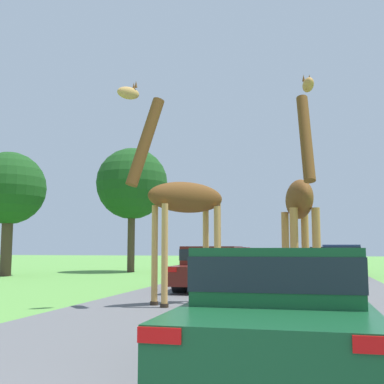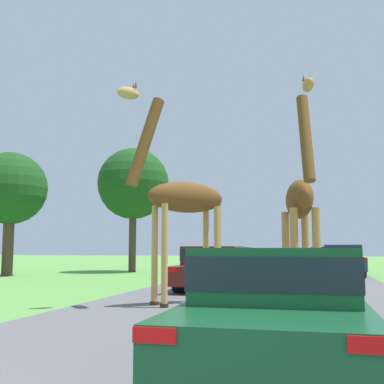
{
  "view_description": "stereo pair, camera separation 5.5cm",
  "coord_description": "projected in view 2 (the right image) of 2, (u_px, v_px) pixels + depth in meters",
  "views": [
    {
      "loc": [
        1.37,
        -1.28,
        1.38
      ],
      "look_at": [
        -1.42,
        10.3,
        2.76
      ],
      "focal_mm": 45.0,
      "sensor_mm": 36.0,
      "label": 1
    },
    {
      "loc": [
        1.42,
        -1.27,
        1.38
      ],
      "look_at": [
        -1.42,
        10.3,
        2.76
      ],
      "focal_mm": 45.0,
      "sensor_mm": 36.0,
      "label": 2
    }
  ],
  "objects": [
    {
      "name": "car_lead_maroon",
      "position": [
        278.0,
        302.0,
        5.66
      ],
      "size": [
        1.93,
        4.51,
        1.38
      ],
      "color": "#144C28",
      "rests_on": "ground"
    },
    {
      "name": "road",
      "position": [
        288.0,
        270.0,
        30.34
      ],
      "size": [
        8.3,
        120.0,
        0.0
      ],
      "color": "#5B5B5E",
      "rests_on": "ground"
    },
    {
      "name": "car_queue_right",
      "position": [
        261.0,
        263.0,
        20.84
      ],
      "size": [
        1.89,
        3.97,
        1.34
      ],
      "color": "silver",
      "rests_on": "ground"
    },
    {
      "name": "giraffe_companion",
      "position": [
        300.0,
        205.0,
        12.08
      ],
      "size": [
        1.04,
        2.92,
        5.38
      ],
      "rotation": [
        0.0,
        0.0,
        -2.95
      ],
      "color": "#B77F3D",
      "rests_on": "ground"
    },
    {
      "name": "giraffe_near_road",
      "position": [
        180.0,
        197.0,
        11.92
      ],
      "size": [
        2.41,
        2.36,
        5.36
      ],
      "rotation": [
        0.0,
        0.0,
        2.34
      ],
      "color": "tan",
      "rests_on": "ground"
    },
    {
      "name": "car_far_ahead",
      "position": [
        213.0,
        267.0,
        16.05
      ],
      "size": [
        1.94,
        4.6,
        1.42
      ],
      "color": "#561914",
      "rests_on": "ground"
    },
    {
      "name": "car_verge_right",
      "position": [
        325.0,
        258.0,
        28.96
      ],
      "size": [
        1.74,
        4.75,
        1.42
      ],
      "color": "black",
      "rests_on": "ground"
    },
    {
      "name": "car_queue_left",
      "position": [
        236.0,
        258.0,
        30.24
      ],
      "size": [
        1.85,
        4.28,
        1.4
      ],
      "color": "maroon",
      "rests_on": "ground"
    },
    {
      "name": "tree_centre_back",
      "position": [
        10.0,
        189.0,
        23.97
      ],
      "size": [
        3.61,
        3.61,
        6.14
      ],
      "color": "#4C3828",
      "rests_on": "ground"
    },
    {
      "name": "tree_far_right",
      "position": [
        133.0,
        184.0,
        27.95
      ],
      "size": [
        4.13,
        4.13,
        7.15
      ],
      "color": "#4C3828",
      "rests_on": "ground"
    },
    {
      "name": "car_rear_follower",
      "position": [
        342.0,
        259.0,
        23.64
      ],
      "size": [
        1.89,
        4.45,
        1.52
      ],
      "color": "navy",
      "rests_on": "ground"
    }
  ]
}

